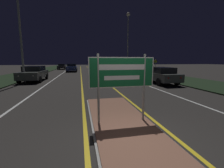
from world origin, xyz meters
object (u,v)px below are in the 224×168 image
Objects in this scene: streetlight_right_near at (128,33)px; car_receding_0 at (160,75)px; highway_sign at (122,75)px; car_approaching_1 at (72,67)px; warning_sign at (155,65)px; car_approaching_2 at (62,66)px; car_approaching_0 at (34,73)px; car_receding_2 at (95,67)px; streetlight_left_near at (18,6)px; car_receding_1 at (102,68)px.

streetlight_right_near is 13.58m from car_receding_0.
streetlight_right_near is (6.66, 20.22, 5.03)m from highway_sign.
highway_sign is at bearing -83.63° from car_approaching_1.
warning_sign is (2.74, -4.63, -5.23)m from streetlight_right_near.
car_approaching_0 is at bearing -90.62° from car_approaching_2.
car_receding_0 is 2.10× the size of warning_sign.
car_receding_0 is 0.99× the size of car_receding_2.
warning_sign reaches higher than car_approaching_0.
car_approaching_0 is (-5.90, 12.08, -0.80)m from highway_sign.
car_approaching_1 reaches higher than car_approaching_0.
car_approaching_1 is at bearing 141.17° from warning_sign.
streetlight_left_near is at bearing -103.38° from car_approaching_1.
streetlight_left_near is 0.99× the size of streetlight_right_near.
car_approaching_0 reaches higher than car_receding_0.
car_receding_2 is (2.33, 31.86, -0.89)m from highway_sign.
highway_sign is at bearing -63.99° from car_approaching_0.
car_receding_1 is (-3.54, 13.08, 0.02)m from car_receding_0.
car_approaching_0 is at bearing -132.50° from car_receding_1.
car_approaching_0 is 15.70m from warning_sign.
highway_sign reaches higher than car_receding_2.
car_receding_0 is 0.95× the size of car_approaching_1.
streetlight_right_near reaches higher than highway_sign.
warning_sign reaches higher than car_approaching_2.
car_receding_1 is at bearing 50.10° from streetlight_left_near.
car_receding_0 is 0.97× the size of car_approaching_0.
car_approaching_1 is at bearing 151.24° from streetlight_right_near.
car_approaching_2 is (0.69, 23.62, -5.97)m from streetlight_left_near.
car_approaching_0 is at bearing 160.78° from car_receding_0.
warning_sign reaches higher than car_receding_0.
car_receding_2 is at bearing -17.05° from car_approaching_2.
car_approaching_1 reaches higher than car_receding_2.
highway_sign reaches higher than car_approaching_2.
car_receding_2 is 21.42m from car_approaching_0.
streetlight_left_near is 2.05× the size of car_approaching_0.
highway_sign is at bearing -80.64° from car_approaching_2.
car_receding_1 is at bearing 105.15° from car_receding_0.
highway_sign is 21.87m from streetlight_right_near.
streetlight_right_near reaches higher than car_receding_1.
car_approaching_2 is (-11.53, 26.33, -0.05)m from car_receding_0.
car_receding_0 is 19.50m from car_approaching_1.
car_receding_0 is at bearing -63.47° from car_approaching_1.
car_receding_2 is at bearing 113.46° from warning_sign.
warning_sign reaches higher than car_receding_2.
car_receding_1 is 0.99× the size of car_approaching_2.
streetlight_right_near is at bearing 32.94° from car_approaching_0.
car_approaching_1 is (-2.84, 25.43, -0.80)m from highway_sign.
warning_sign is (9.39, 15.59, -0.20)m from highway_sign.
car_receding_1 is 0.97× the size of car_approaching_1.
car_approaching_0 is 22.23m from car_approaching_2.
car_approaching_0 reaches higher than car_receding_1.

